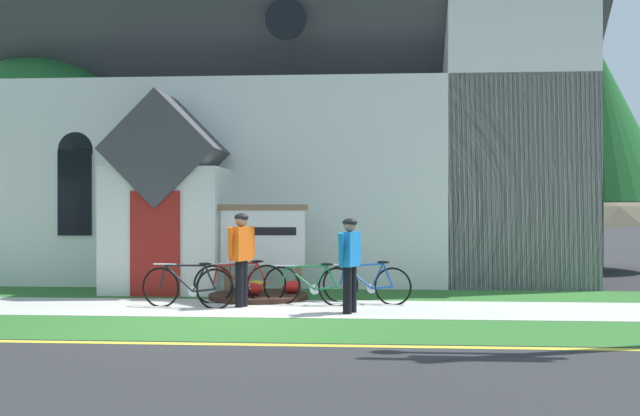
{
  "coord_description": "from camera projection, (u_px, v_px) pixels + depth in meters",
  "views": [
    {
      "loc": [
        2.46,
        -11.5,
        1.78
      ],
      "look_at": [
        1.42,
        2.79,
        1.76
      ],
      "focal_mm": 42.28,
      "sensor_mm": 36.0,
      "label": 1
    }
  ],
  "objects": [
    {
      "name": "ground",
      "position": [
        256.0,
        293.0,
        15.64
      ],
      "size": [
        140.0,
        140.0,
        0.0
      ],
      "primitive_type": "plane",
      "color": "#2B2B2D"
    },
    {
      "name": "sidewalk_slab",
      "position": [
        265.0,
        308.0,
        13.22
      ],
      "size": [
        32.0,
        2.32,
        0.01
      ],
      "primitive_type": "cube",
      "color": "#B7B5AD",
      "rests_on": "ground"
    },
    {
      "name": "grass_verge",
      "position": [
        242.0,
        329.0,
        10.98
      ],
      "size": [
        32.0,
        2.16,
        0.01
      ],
      "primitive_type": "cube",
      "color": "#2D6628",
      "rests_on": "ground"
    },
    {
      "name": "church_lawn",
      "position": [
        280.0,
        294.0,
        15.37
      ],
      "size": [
        24.0,
        1.99,
        0.01
      ],
      "primitive_type": "cube",
      "color": "#2D6628",
      "rests_on": "ground"
    },
    {
      "name": "curb_paint_stripe",
      "position": [
        226.0,
        344.0,
        9.75
      ],
      "size": [
        28.0,
        0.16,
        0.01
      ],
      "primitive_type": "cube",
      "color": "yellow",
      "rests_on": "ground"
    },
    {
      "name": "church_building",
      "position": [
        320.0,
        104.0,
        21.41
      ],
      "size": [
        13.96,
        12.7,
        12.43
      ],
      "color": "white",
      "rests_on": "ground"
    },
    {
      "name": "church_sign",
      "position": [
        263.0,
        237.0,
        15.09
      ],
      "size": [
        1.82,
        0.16,
        1.84
      ],
      "color": "#7F6047",
      "rests_on": "ground"
    },
    {
      "name": "flower_bed",
      "position": [
        260.0,
        295.0,
        14.57
      ],
      "size": [
        1.92,
        1.92,
        0.34
      ],
      "color": "#382319",
      "rests_on": "ground"
    },
    {
      "name": "bicycle_green",
      "position": [
        310.0,
        285.0,
        13.65
      ],
      "size": [
        1.74,
        0.39,
        0.79
      ],
      "color": "black",
      "rests_on": "ground"
    },
    {
      "name": "bicycle_silver",
      "position": [
        188.0,
        287.0,
        13.29
      ],
      "size": [
        1.75,
        0.37,
        0.83
      ],
      "color": "black",
      "rests_on": "ground"
    },
    {
      "name": "bicycle_yellow",
      "position": [
        367.0,
        284.0,
        13.85
      ],
      "size": [
        1.65,
        0.54,
        0.82
      ],
      "color": "black",
      "rests_on": "ground"
    },
    {
      "name": "bicycle_black",
      "position": [
        240.0,
        283.0,
        13.89
      ],
      "size": [
        1.71,
        0.24,
        0.82
      ],
      "color": "black",
      "rests_on": "ground"
    },
    {
      "name": "cyclist_in_white_jersey",
      "position": [
        241.0,
        252.0,
        13.35
      ],
      "size": [
        0.4,
        0.65,
        1.67
      ],
      "color": "black",
      "rests_on": "ground"
    },
    {
      "name": "cyclist_in_green_jersey",
      "position": [
        350.0,
        258.0,
        12.56
      ],
      "size": [
        0.36,
        0.66,
        1.6
      ],
      "color": "black",
      "rests_on": "ground"
    },
    {
      "name": "roadside_conifer",
      "position": [
        598.0,
        125.0,
        21.3
      ],
      "size": [
        4.08,
        4.08,
        6.28
      ],
      "color": "#3D2D1E",
      "rests_on": "ground"
    },
    {
      "name": "yard_deciduous_tree",
      "position": [
        50.0,
        116.0,
        19.12
      ],
      "size": [
        4.31,
        4.31,
        5.67
      ],
      "color": "#3D2D1E",
      "rests_on": "ground"
    },
    {
      "name": "distant_hill",
      "position": [
        277.0,
        223.0,
        84.48
      ],
      "size": [
        87.63,
        45.01,
        26.22
      ],
      "primitive_type": "ellipsoid",
      "color": "#847A5B",
      "rests_on": "ground"
    }
  ]
}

